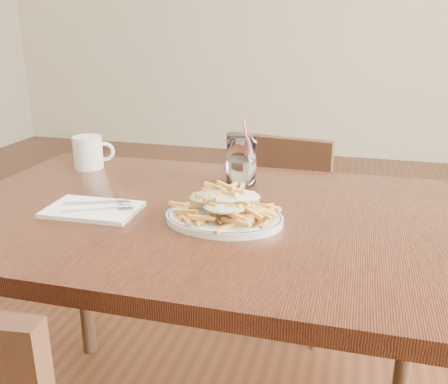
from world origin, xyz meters
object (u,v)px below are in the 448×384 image
(chair_far, at_px, (283,223))
(water_glass, at_px, (241,163))
(fries_plate, at_px, (224,218))
(table, at_px, (197,240))
(coffee_mug, at_px, (89,152))
(loaded_fries, at_px, (224,200))

(chair_far, height_order, water_glass, water_glass)
(chair_far, height_order, fries_plate, chair_far)
(fries_plate, relative_size, water_glass, 1.81)
(table, relative_size, chair_far, 1.50)
(table, distance_m, chair_far, 0.73)
(chair_far, distance_m, water_glass, 0.58)
(fries_plate, bearing_deg, table, 146.69)
(chair_far, xyz_separation_m, fries_plate, (-0.03, -0.74, 0.30))
(table, distance_m, water_glass, 0.27)
(fries_plate, relative_size, coffee_mug, 2.74)
(table, bearing_deg, coffee_mug, 148.98)
(water_glass, bearing_deg, chair_far, 82.72)
(chair_far, bearing_deg, loaded_fries, -92.36)
(table, xyz_separation_m, coffee_mug, (-0.42, 0.26, 0.13))
(water_glass, bearing_deg, table, -103.12)
(table, height_order, loaded_fries, loaded_fries)
(chair_far, bearing_deg, table, -99.26)
(chair_far, xyz_separation_m, coffee_mug, (-0.54, -0.43, 0.34))
(loaded_fries, relative_size, water_glass, 1.45)
(chair_far, bearing_deg, fries_plate, -92.36)
(fries_plate, distance_m, coffee_mug, 0.59)
(water_glass, bearing_deg, loaded_fries, -84.41)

